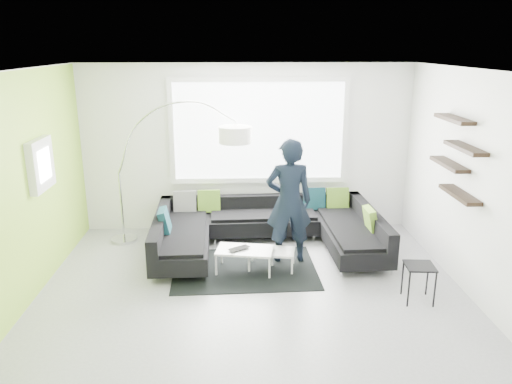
% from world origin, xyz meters
% --- Properties ---
extents(ground, '(5.50, 5.50, 0.00)m').
position_xyz_m(ground, '(0.00, 0.00, 0.00)').
color(ground, gray).
rests_on(ground, ground).
extents(room_shell, '(5.54, 5.04, 2.82)m').
position_xyz_m(room_shell, '(0.04, 0.21, 1.81)').
color(room_shell, silver).
rests_on(room_shell, ground).
extents(sectional_sofa, '(3.45, 2.21, 0.73)m').
position_xyz_m(sectional_sofa, '(0.28, 1.40, 0.32)').
color(sectional_sofa, black).
rests_on(sectional_sofa, ground).
extents(rug, '(2.05, 1.52, 0.01)m').
position_xyz_m(rug, '(-0.08, 0.77, 0.01)').
color(rug, black).
rests_on(rug, ground).
extents(coffee_table, '(1.09, 0.75, 0.33)m').
position_xyz_m(coffee_table, '(0.11, 0.75, 0.17)').
color(coffee_table, white).
rests_on(coffee_table, ground).
extents(arc_lamp, '(2.30, 1.39, 2.28)m').
position_xyz_m(arc_lamp, '(-2.02, 1.93, 1.14)').
color(arc_lamp, silver).
rests_on(arc_lamp, ground).
extents(side_table, '(0.38, 0.38, 0.48)m').
position_xyz_m(side_table, '(2.05, -0.22, 0.24)').
color(side_table, black).
rests_on(side_table, ground).
extents(person, '(0.70, 0.48, 1.83)m').
position_xyz_m(person, '(0.57, 1.06, 0.92)').
color(person, black).
rests_on(person, ground).
extents(laptop, '(0.50, 0.49, 0.02)m').
position_xyz_m(laptop, '(-0.13, 0.67, 0.34)').
color(laptop, black).
rests_on(laptop, coffee_table).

